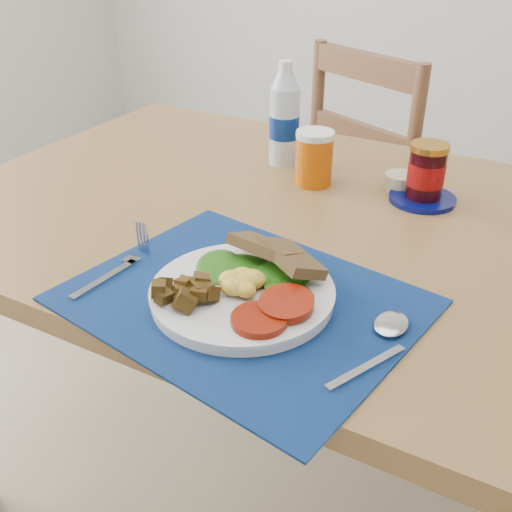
{
  "coord_description": "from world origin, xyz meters",
  "views": [
    {
      "loc": [
        0.38,
        -0.7,
        1.23
      ],
      "look_at": [
        0.03,
        -0.05,
        0.8
      ],
      "focal_mm": 42.0,
      "sensor_mm": 36.0,
      "label": 1
    }
  ],
  "objects_px": {
    "juice_glass": "(314,159)",
    "jam_on_saucer": "(426,176)",
    "water_bottle": "(284,120)",
    "breakfast_plate": "(238,289)",
    "chair_far": "(383,171)"
  },
  "relations": [
    {
      "from": "juice_glass",
      "to": "jam_on_saucer",
      "type": "height_order",
      "value": "jam_on_saucer"
    },
    {
      "from": "water_bottle",
      "to": "breakfast_plate",
      "type": "bearing_deg",
      "value": -70.05
    },
    {
      "from": "jam_on_saucer",
      "to": "breakfast_plate",
      "type": "bearing_deg",
      "value": -106.37
    },
    {
      "from": "jam_on_saucer",
      "to": "chair_far",
      "type": "bearing_deg",
      "value": 113.68
    },
    {
      "from": "breakfast_plate",
      "to": "jam_on_saucer",
      "type": "bearing_deg",
      "value": 91.75
    },
    {
      "from": "breakfast_plate",
      "to": "water_bottle",
      "type": "distance_m",
      "value": 0.55
    },
    {
      "from": "water_bottle",
      "to": "chair_far",
      "type": "bearing_deg",
      "value": 80.92
    },
    {
      "from": "juice_glass",
      "to": "water_bottle",
      "type": "bearing_deg",
      "value": 144.83
    },
    {
      "from": "chair_far",
      "to": "jam_on_saucer",
      "type": "distance_m",
      "value": 0.64
    },
    {
      "from": "water_bottle",
      "to": "jam_on_saucer",
      "type": "xyz_separation_m",
      "value": [
        0.32,
        -0.05,
        -0.05
      ]
    },
    {
      "from": "chair_far",
      "to": "breakfast_plate",
      "type": "relative_size",
      "value": 4.34
    },
    {
      "from": "chair_far",
      "to": "jam_on_saucer",
      "type": "bearing_deg",
      "value": 137.5
    },
    {
      "from": "breakfast_plate",
      "to": "juice_glass",
      "type": "height_order",
      "value": "juice_glass"
    },
    {
      "from": "chair_far",
      "to": "jam_on_saucer",
      "type": "xyz_separation_m",
      "value": [
        0.24,
        -0.55,
        0.23
      ]
    },
    {
      "from": "breakfast_plate",
      "to": "water_bottle",
      "type": "relative_size",
      "value": 1.18
    }
  ]
}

